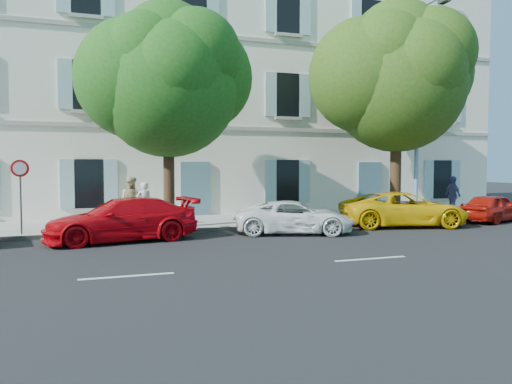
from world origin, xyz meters
name	(u,v)px	position (x,y,z in m)	size (l,w,h in m)	color
ground	(304,237)	(0.00, 0.00, 0.00)	(90.00, 90.00, 0.00)	black
sidewalk	(259,220)	(0.00, 4.45, 0.07)	(36.00, 4.50, 0.15)	#A09E96
kerb	(279,227)	(0.00, 2.28, 0.08)	(36.00, 0.16, 0.16)	#9E998E
building	(222,94)	(0.00, 10.20, 6.00)	(28.00, 7.00, 12.00)	white
car_red_coupe	(122,220)	(-5.73, 1.09, 0.68)	(1.89, 4.66, 1.35)	#BC050D
car_white_coupe	(295,217)	(0.04, 0.88, 0.57)	(1.88, 4.08, 1.13)	white
car_yellow_supercar	(404,209)	(4.78, 1.30, 0.67)	(2.22, 4.81, 1.34)	#E8B609
car_red_hatchback	(493,208)	(9.22, 1.36, 0.59)	(1.39, 3.46, 1.18)	#A01209
tree_left	(168,87)	(-3.97, 2.82, 5.10)	(4.96, 4.96, 7.69)	#3A2819
tree_right	(397,84)	(5.44, 2.82, 5.69)	(5.60, 5.60, 8.63)	#3A2819
road_sign	(20,181)	(-8.74, 2.63, 1.87)	(0.55, 0.12, 2.39)	#383A3D
street_lamp	(420,98)	(6.42, 2.59, 5.12)	(0.32, 1.87, 8.78)	#7293BF
pedestrian_a	(144,204)	(-4.76, 3.56, 0.95)	(0.59, 0.38, 1.60)	silver
pedestrian_b	(131,200)	(-5.16, 4.27, 1.04)	(0.87, 0.67, 1.78)	tan
pedestrian_c	(453,195)	(8.80, 3.26, 1.01)	(1.00, 0.42, 1.71)	#464781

